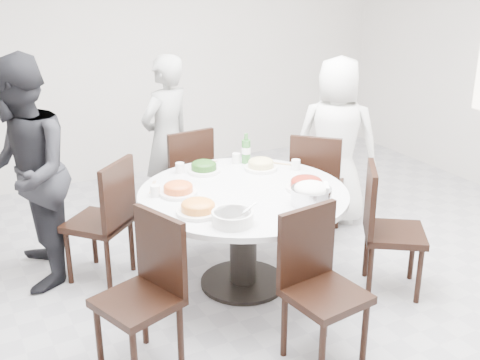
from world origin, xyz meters
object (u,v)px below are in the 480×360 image
chair_sw (137,298)px  soup_bowl (233,218)px  chair_se (395,231)px  diner_middle (167,140)px  beverage_bottle (246,148)px  diner_right (336,141)px  rice_bowl (311,196)px  chair_n (182,178)px  diner_left (24,175)px  chair_ne (317,184)px  chair_s (326,292)px  chair_nw (98,220)px  dining_table (243,239)px

chair_sw → soup_bowl: 0.76m
chair_se → soup_bowl: bearing=119.2°
diner_middle → beverage_bottle: (0.35, -0.84, 0.11)m
diner_right → soup_bowl: 1.94m
diner_right → rice_bowl: (-1.00, -1.06, 0.05)m
chair_n → diner_left: (-1.36, -0.35, 0.38)m
chair_se → diner_right: bearing=18.5°
chair_ne → chair_s: 1.77m
chair_sw → diner_right: diner_right is taller
chair_ne → chair_sw: same height
diner_middle → diner_right: bearing=126.6°
diner_middle → chair_se: bearing=92.0°
chair_nw → diner_right: (2.19, 0.02, 0.29)m
dining_table → chair_n: (0.01, 1.14, 0.10)m
diner_middle → diner_left: bearing=0.1°
chair_s → diner_left: 2.29m
dining_table → chair_ne: (0.97, 0.45, 0.10)m
chair_se → diner_right: (0.37, 1.21, 0.29)m
chair_ne → chair_se: bearing=130.8°
chair_se → beverage_bottle: beverage_bottle is taller
beverage_bottle → chair_nw: bearing=176.3°
beverage_bottle → chair_s: bearing=-101.6°
chair_nw → chair_ne: bearing=133.6°
diner_left → rice_bowl: bearing=62.5°
chair_n → chair_nw: same height
dining_table → soup_bowl: (-0.32, -0.44, 0.42)m
dining_table → chair_sw: chair_sw is taller
chair_se → rice_bowl: bearing=111.7°
chair_n → chair_s: 2.16m
chair_ne → diner_middle: size_ratio=0.62×
chair_sw → beverage_bottle: bearing=111.0°
rice_bowl → chair_s: bearing=-115.9°
chair_n → chair_se: bearing=114.8°
diner_left → soup_bowl: 1.61m
soup_bowl → beverage_bottle: (0.64, 0.98, 0.08)m
soup_bowl → rice_bowl: bearing=2.0°
chair_sw → dining_table: bearing=100.5°
soup_bowl → diner_right: bearing=33.8°
chair_s → chair_se: bearing=19.0°
dining_table → chair_sw: 1.16m
chair_nw → rice_bowl: chair_nw is taller
chair_n → chair_sw: bearing=55.9°
rice_bowl → chair_ne: bearing=52.1°
diner_middle → diner_left: 1.45m
chair_n → beverage_bottle: beverage_bottle is taller
dining_table → diner_middle: diner_middle is taller
chair_s → soup_bowl: chair_s is taller
chair_n → diner_left: size_ratio=0.55×
soup_bowl → beverage_bottle: 1.17m
chair_ne → diner_left: diner_left is taller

